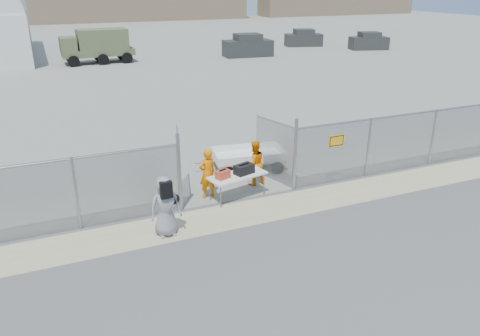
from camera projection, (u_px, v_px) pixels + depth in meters
name	position (u px, v px, depth m)	size (l,w,h in m)	color
ground	(267.00, 226.00, 13.64)	(160.00, 160.00, 0.00)	#474747
tarmac_inside	(92.00, 49.00, 49.51)	(160.00, 80.00, 0.01)	gray
dirt_strip	(253.00, 212.00, 14.49)	(44.00, 1.60, 0.01)	#C0B386
chain_link_fence	(240.00, 168.00, 14.93)	(40.00, 0.20, 2.20)	gray
folding_table	(237.00, 186.00, 15.30)	(1.93, 0.80, 0.82)	white
orange_bag	(223.00, 174.00, 14.82)	(0.43, 0.29, 0.27)	#D54527
black_duffel	(244.00, 169.00, 15.18)	(0.64, 0.37, 0.31)	black
security_worker_left	(207.00, 174.00, 15.19)	(0.61, 0.40, 1.67)	orange
security_worker_right	(254.00, 163.00, 16.18)	(0.78, 0.60, 1.60)	orange
visitor	(165.00, 206.00, 12.88)	(0.86, 0.56, 1.76)	gray
utility_trailer	(248.00, 159.00, 17.67)	(3.39, 1.75, 0.82)	white
military_truck	(98.00, 46.00, 40.30)	(5.99, 2.21, 2.86)	#55603B
parked_vehicle_near	(248.00, 45.00, 44.04)	(4.53, 2.05, 2.05)	#2D2F2D
parked_vehicle_mid	(304.00, 38.00, 51.10)	(3.93, 1.78, 1.78)	#2D2F2D
parked_vehicle_far	(369.00, 41.00, 48.59)	(3.85, 1.74, 1.74)	#2D2F2D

